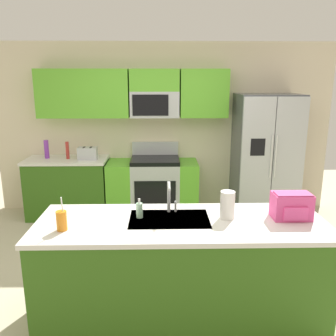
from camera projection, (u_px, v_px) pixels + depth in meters
The scene contains 14 objects.
ground_plane at pixel (166, 276), 3.82m from camera, with size 9.00×9.00×0.00m, color beige.
kitchen_wall_unit at pixel (154, 118), 5.48m from camera, with size 5.20×0.43×2.60m.
back_counter at pixel (68, 187), 5.42m from camera, with size 1.21×0.63×0.90m.
range_oven at pixel (153, 187), 5.46m from camera, with size 1.36×0.61×1.10m.
refrigerator at pixel (265, 157), 5.30m from camera, with size 0.90×0.76×1.85m.
island_counter at pixel (181, 269), 3.10m from camera, with size 2.44×0.86×0.90m.
toaster at pixel (88, 153), 5.25m from camera, with size 0.28×0.16×0.18m.
pepper_mill at pixel (67, 150), 5.28m from camera, with size 0.05×0.05×0.25m, color #B2332D.
bottle_purple at pixel (47, 149), 5.31m from camera, with size 0.07×0.07×0.27m, color purple.
sink_faucet at pixel (170, 195), 3.13m from camera, with size 0.08×0.21×0.28m.
drink_cup_orange at pixel (62, 221), 2.79m from camera, with size 0.08×0.08×0.28m.
soap_dispenser at pixel (139, 210), 3.05m from camera, with size 0.06×0.06×0.17m.
paper_towel_roll at pixel (227, 205), 3.02m from camera, with size 0.12×0.12×0.24m, color white.
backpack at pixel (292, 205), 3.02m from camera, with size 0.32×0.22×0.23m.
Camera 1 is at (-0.05, -3.42, 2.06)m, focal length 38.01 mm.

